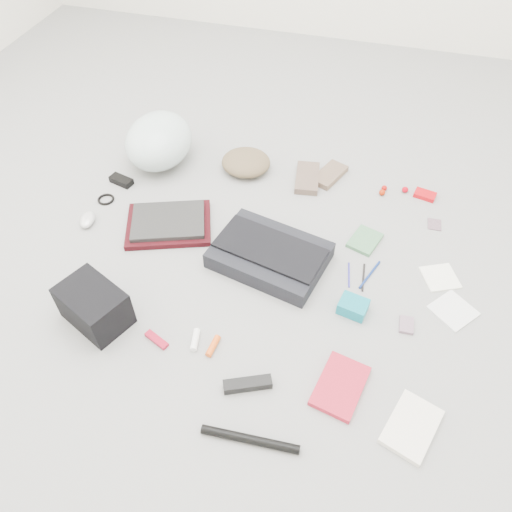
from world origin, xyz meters
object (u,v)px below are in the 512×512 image
(book_red, at_px, (340,386))
(accordion_wallet, at_px, (353,307))
(laptop, at_px, (168,221))
(camera_bag, at_px, (94,306))
(messenger_bag, at_px, (270,255))
(bike_helmet, at_px, (159,141))

(book_red, distance_m, accordion_wallet, 0.31)
(laptop, distance_m, camera_bag, 0.50)
(laptop, bearing_deg, accordion_wallet, -35.71)
(messenger_bag, xyz_separation_m, laptop, (-0.45, 0.07, -0.00))
(laptop, height_order, book_red, laptop)
(bike_helmet, bearing_deg, laptop, -67.03)
(laptop, relative_size, book_red, 1.44)
(messenger_bag, distance_m, camera_bag, 0.66)
(bike_helmet, height_order, book_red, bike_helmet)
(laptop, relative_size, camera_bag, 1.29)
(book_red, bearing_deg, accordion_wallet, 102.97)
(bike_helmet, relative_size, camera_bag, 1.63)
(book_red, relative_size, accordion_wallet, 2.07)
(bike_helmet, distance_m, camera_bag, 0.91)
(book_red, bearing_deg, bike_helmet, 148.82)
(camera_bag, bearing_deg, messenger_bag, 64.00)
(laptop, bearing_deg, camera_bag, -117.22)
(messenger_bag, height_order, laptop, messenger_bag)
(camera_bag, bearing_deg, laptop, 107.29)
(camera_bag, bearing_deg, book_red, 22.16)
(bike_helmet, bearing_deg, messenger_bag, -39.88)
(messenger_bag, xyz_separation_m, camera_bag, (-0.51, -0.42, 0.04))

